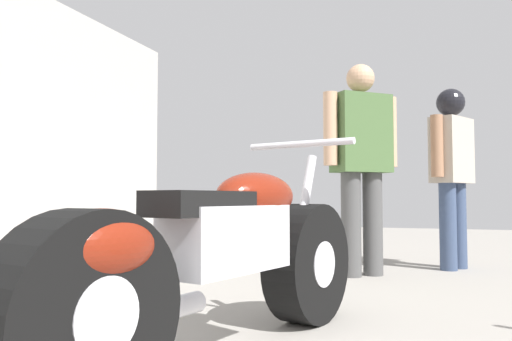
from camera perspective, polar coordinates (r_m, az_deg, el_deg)
The scene contains 4 objects.
ground_plane at distance 3.39m, azimuth 4.77°, elevation -13.94°, with size 16.27×16.27×0.00m, color gray.
motorcycle_maroon_cruiser at distance 2.06m, azimuth -3.95°, elevation -9.96°, with size 0.76×1.97×0.93m.
mechanic_in_blue at distance 4.33m, azimuth 11.65°, elevation 1.68°, with size 0.60×0.56×1.76m.
mechanic_with_helmet at distance 4.96m, azimuth 20.98°, elevation 1.06°, with size 0.40×0.61×1.63m.
Camera 1 is at (0.87, 0.18, 0.64)m, focal length 35.89 mm.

